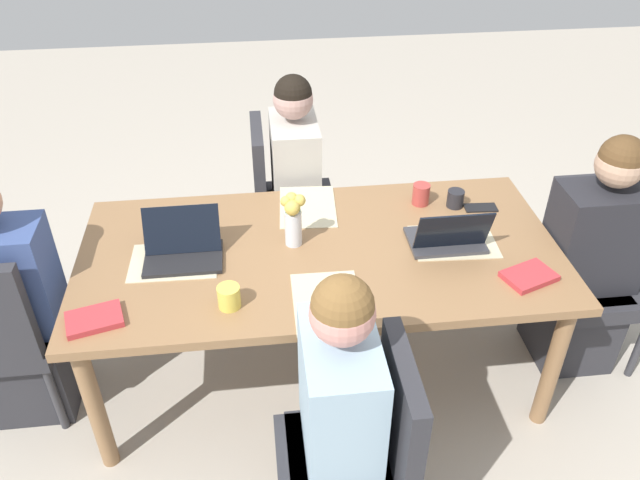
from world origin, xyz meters
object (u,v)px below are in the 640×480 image
dining_table (320,263)px  person_head_left_right_near (587,269)px  book_blue_cover (529,276)px  chair_far_left_near (363,449)px  coffee_mug_near_left (455,199)px  person_far_left_near (339,432)px  person_head_right_left_mid (14,312)px  phone_black (481,208)px  person_near_left_far (296,193)px  coffee_mug_near_right (421,194)px  chair_head_left_right_near (591,263)px  laptop_head_right_left_mid (183,249)px  chair_near_left_far (281,193)px  flower_vase (293,217)px  book_red_cover (94,319)px  coffee_mug_centre_left (229,297)px  laptop_head_left_right_near (448,238)px

dining_table → person_head_left_right_near: 1.24m
book_blue_cover → chair_far_left_near: bearing=15.6°
chair_far_left_near → coffee_mug_near_left: bearing=-119.1°
person_far_left_near → person_head_right_left_mid: bearing=-31.0°
person_far_left_near → book_blue_cover: (-0.84, -0.50, 0.21)m
dining_table → phone_black: phone_black is taller
person_near_left_far → coffee_mug_near_right: (-0.55, 0.48, 0.24)m
chair_head_left_right_near → laptop_head_right_left_mid: laptop_head_right_left_mid is taller
dining_table → laptop_head_right_left_mid: laptop_head_right_left_mid is taller
chair_far_left_near → chair_head_left_right_near: (-1.25, -0.89, 0.00)m
chair_near_left_far → chair_head_left_right_near: bearing=150.2°
person_near_left_far → coffee_mug_near_left: 0.91m
dining_table → flower_vase: flower_vase is taller
coffee_mug_near_right → person_head_right_left_mid: bearing=10.5°
chair_near_left_far → book_red_cover: chair_near_left_far is taller
chair_near_left_far → book_blue_cover: (-0.92, 1.14, 0.23)m
chair_head_left_right_near → chair_near_left_far: bearing=-29.8°
chair_far_left_near → coffee_mug_centre_left: bearing=-51.1°
chair_near_left_far → person_near_left_far: person_near_left_far is taller
chair_near_left_far → coffee_mug_centre_left: bearing=77.1°
dining_table → chair_far_left_near: 0.86m
person_far_left_near → chair_near_left_far: bearing=-86.9°
chair_head_left_right_near → book_red_cover: size_ratio=4.50×
chair_near_left_far → chair_far_left_near: bearing=95.5°
laptop_head_left_right_near → person_far_left_near: bearing=52.8°
person_head_left_right_near → book_red_cover: person_head_left_right_near is taller
chair_far_left_near → coffee_mug_near_right: bearing=-111.9°
chair_far_left_near → person_head_right_left_mid: person_head_right_left_mid is taller
person_near_left_far → book_blue_cover: (-0.85, 1.08, 0.21)m
coffee_mug_near_left → person_head_right_left_mid: bearing=8.5°
person_head_right_left_mid → chair_near_left_far: person_head_right_left_mid is taller
person_far_left_near → person_near_left_far: size_ratio=1.00×
book_red_cover → book_blue_cover: 1.69m
chair_head_left_right_near → book_blue_cover: chair_head_left_right_near is taller
chair_head_left_right_near → phone_black: chair_head_left_right_near is taller
chair_near_left_far → laptop_head_left_right_near: 1.14m
coffee_mug_near_left → coffee_mug_near_right: (0.15, -0.04, 0.01)m
chair_near_left_far → coffee_mug_near_right: size_ratio=9.00×
chair_far_left_near → chair_near_left_far: same height
laptop_head_right_left_mid → coffee_mug_near_left: 1.27m
coffee_mug_near_left → chair_near_left_far: bearing=-36.5°
coffee_mug_near_left → book_red_cover: coffee_mug_near_left is taller
person_head_right_left_mid → flower_vase: (-1.19, -0.08, 0.33)m
person_far_left_near → book_blue_cover: size_ratio=5.97×
coffee_mug_near_right → phone_black: size_ratio=0.67×
person_far_left_near → phone_black: person_far_left_near is taller
person_head_right_left_mid → book_red_cover: bearing=142.8°
chair_far_left_near → book_red_cover: 1.08m
chair_far_left_near → laptop_head_right_left_mid: size_ratio=2.81×
chair_far_left_near → book_blue_cover: bearing=-143.8°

